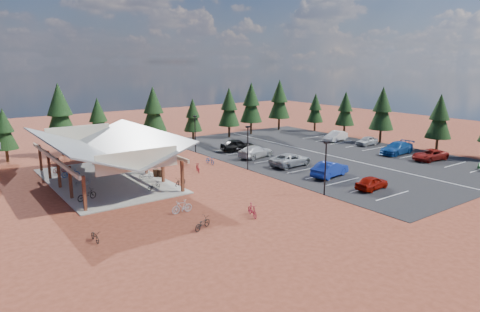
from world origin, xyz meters
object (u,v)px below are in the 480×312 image
trash_bin_0 (156,173)px  bike_16 (181,182)px  car_1 (330,169)px  lamp_post_2 (195,131)px  bike_15 (198,168)px  bike_12 (202,223)px  car_2 (291,160)px  bike_1 (82,180)px  bike_8 (95,236)px  car_8 (367,141)px  lamp_post_0 (325,164)px  bike_3 (60,169)px  bike_7 (98,160)px  car_0 (372,183)px  car_4 (238,145)px  bike_14 (210,160)px  bike_13 (182,207)px  bike_11 (252,210)px  bike_5 (146,175)px  bike_pavilion (104,145)px  bike_6 (113,168)px  lamp_post_1 (248,145)px  trash_bin_1 (161,174)px  car_6 (430,155)px  car_3 (256,152)px  car_9 (336,136)px  bike_4 (154,186)px  bike_0 (87,195)px  car_7 (397,148)px  bike_2 (71,173)px

trash_bin_0 → bike_16: size_ratio=0.52×
trash_bin_0 → car_1: 18.98m
lamp_post_2 → bike_15: 11.31m
bike_12 → car_2: car_2 is taller
bike_1 → bike_8: size_ratio=1.20×
bike_15 → car_8: size_ratio=0.43×
lamp_post_0 → bike_12: size_ratio=2.79×
bike_3 → bike_7: size_ratio=0.95×
car_0 → car_8: 23.55m
bike_15 → car_4: 12.58m
bike_3 → bike_14: (16.18, -5.92, -0.06)m
bike_13 → car_0: car_0 is taller
bike_7 → bike_11: bearing=-150.5°
bike_5 → bike_8: 15.87m
bike_pavilion → bike_6: 4.64m
bike_6 → bike_1: bearing=135.1°
lamp_post_1 → trash_bin_0: lamp_post_1 is taller
trash_bin_1 → bike_5: (-1.75, -0.00, 0.13)m
bike_11 → bike_16: bike_11 is taller
trash_bin_1 → bike_15: 4.35m
car_0 → car_6: bearing=-81.9°
bike_15 → car_0: 18.97m
bike_1 → bike_12: size_ratio=1.00×
bike_13 → car_2: 19.68m
bike_13 → car_1: bearing=93.8°
car_3 → car_9: 17.78m
car_9 → bike_11: bearing=-69.7°
bike_4 → bike_14: size_ratio=0.84×
bike_3 → car_1: bearing=-127.5°
lamp_post_2 → trash_bin_1: 13.64m
bike_4 → bike_12: 11.24m
bike_0 → bike_7: 14.40m
bike_0 → lamp_post_2: bearing=-74.2°
trash_bin_1 → bike_12: bike_12 is taller
bike_1 → car_7: car_7 is taller
bike_1 → car_7: bearing=-107.8°
lamp_post_1 → bike_2: (-17.71, 8.28, -2.39)m
bike_12 → car_7: car_7 is taller
car_0 → car_8: car_8 is taller
bike_8 → car_8: 45.72m
trash_bin_1 → car_7: car_7 is taller
car_6 → car_7: car_7 is taller
bike_5 → bike_11: (2.42, -15.28, -0.04)m
bike_0 → bike_8: bearing=148.1°
trash_bin_0 → bike_2: bearing=146.9°
bike_pavilion → bike_8: bike_pavilion is taller
bike_8 → car_1: (26.25, 2.21, 0.47)m
car_7 → bike_pavilion: bearing=-108.8°
bike_6 → car_8: (36.62, -6.47, 0.19)m
trash_bin_0 → bike_12: bearing=-102.9°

